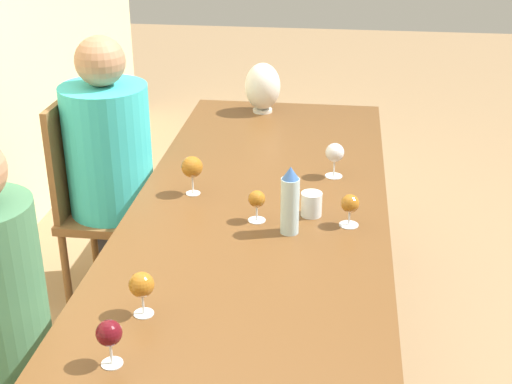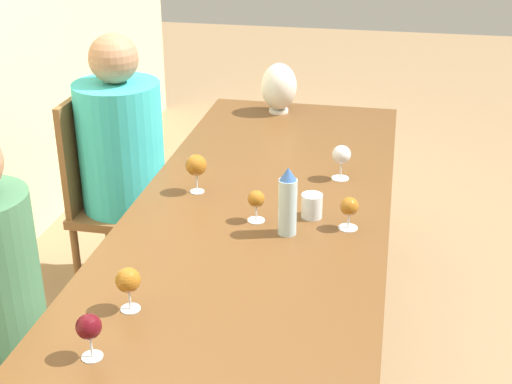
{
  "view_description": "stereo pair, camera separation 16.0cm",
  "coord_description": "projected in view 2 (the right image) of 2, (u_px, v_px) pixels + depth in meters",
  "views": [
    {
      "loc": [
        -2.15,
        -0.29,
        1.94
      ],
      "look_at": [
        0.14,
        0.0,
        0.87
      ],
      "focal_mm": 50.0,
      "sensor_mm": 36.0,
      "label": 1
    },
    {
      "loc": [
        -2.12,
        -0.45,
        1.94
      ],
      "look_at": [
        0.14,
        0.0,
        0.87
      ],
      "focal_mm": 50.0,
      "sensor_mm": 36.0,
      "label": 2
    }
  ],
  "objects": [
    {
      "name": "dining_table",
      "position": [
        248.0,
        251.0,
        2.49
      ],
      "size": [
        3.0,
        0.96,
        0.77
      ],
      "color": "brown",
      "rests_on": "ground_plane"
    },
    {
      "name": "wine_glass_3",
      "position": [
        89.0,
        328.0,
        1.82
      ],
      "size": [
        0.07,
        0.07,
        0.13
      ],
      "color": "silver",
      "rests_on": "dining_table"
    },
    {
      "name": "chair_far",
      "position": [
        110.0,
        193.0,
        3.38
      ],
      "size": [
        0.44,
        0.44,
        0.99
      ],
      "color": "brown",
      "rests_on": "ground_plane"
    },
    {
      "name": "wine_glass_4",
      "position": [
        128.0,
        281.0,
        2.02
      ],
      "size": [
        0.07,
        0.07,
        0.14
      ],
      "color": "silver",
      "rests_on": "dining_table"
    },
    {
      "name": "water_tumbler",
      "position": [
        312.0,
        206.0,
        2.57
      ],
      "size": [
        0.08,
        0.08,
        0.09
      ],
      "color": "silver",
      "rests_on": "dining_table"
    },
    {
      "name": "vase",
      "position": [
        279.0,
        87.0,
        3.62
      ],
      "size": [
        0.18,
        0.18,
        0.25
      ],
      "color": "silver",
      "rests_on": "dining_table"
    },
    {
      "name": "wine_glass_1",
      "position": [
        196.0,
        166.0,
        2.74
      ],
      "size": [
        0.08,
        0.08,
        0.16
      ],
      "color": "silver",
      "rests_on": "dining_table"
    },
    {
      "name": "wine_glass_0",
      "position": [
        341.0,
        155.0,
        2.86
      ],
      "size": [
        0.08,
        0.08,
        0.14
      ],
      "color": "silver",
      "rests_on": "dining_table"
    },
    {
      "name": "person_far",
      "position": [
        125.0,
        163.0,
        3.29
      ],
      "size": [
        0.39,
        0.39,
        1.28
      ],
      "color": "#2D2D38",
      "rests_on": "ground_plane"
    },
    {
      "name": "water_bottle",
      "position": [
        288.0,
        202.0,
        2.43
      ],
      "size": [
        0.06,
        0.06,
        0.25
      ],
      "color": "#ADCCD6",
      "rests_on": "dining_table"
    },
    {
      "name": "wine_glass_5",
      "position": [
        256.0,
        200.0,
        2.53
      ],
      "size": [
        0.06,
        0.06,
        0.12
      ],
      "color": "silver",
      "rests_on": "dining_table"
    },
    {
      "name": "wine_glass_2",
      "position": [
        349.0,
        207.0,
        2.48
      ],
      "size": [
        0.07,
        0.07,
        0.12
      ],
      "color": "silver",
      "rests_on": "dining_table"
    }
  ]
}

